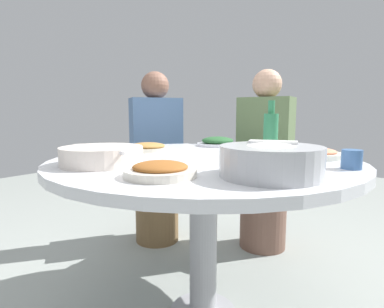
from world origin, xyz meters
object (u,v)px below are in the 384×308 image
round_dining_table (204,180)px  dish_stirfry (160,170)px  diner_left (265,137)px  dish_greens (218,142)px  soup_bowl (102,156)px  dish_shrimp (317,154)px  tea_cup_near (352,159)px  rice_bowl (271,161)px  green_bottle (271,130)px  stool_for_diner_left (263,215)px  tea_cup_far (81,151)px  dish_tofu_braise (148,147)px  stool_for_diner_right (157,210)px  diner_right (156,136)px

round_dining_table → dish_stirfry: dish_stirfry is taller
diner_left → dish_greens: bearing=-105.2°
soup_bowl → dish_shrimp: size_ratio=1.45×
tea_cup_near → dish_stirfry: bearing=-131.6°
rice_bowl → diner_left: size_ratio=0.40×
green_bottle → stool_for_diner_left: (-0.21, 0.43, -0.61)m
stool_for_diner_left → tea_cup_far: bearing=-105.5°
round_dining_table → dish_stirfry: (0.12, -0.39, 0.12)m
dish_greens → dish_stirfry: bearing=-68.5°
dish_stirfry → soup_bowl: bearing=174.6°
rice_bowl → dish_tofu_braise: 0.79m
dish_tofu_braise → stool_for_diner_right: dish_tofu_braise is taller
dish_shrimp → dish_greens: 0.61m
dish_shrimp → dish_tofu_braise: size_ratio=0.95×
stool_for_diner_left → diner_right: 0.92m
green_bottle → diner_right: diner_right is taller
green_bottle → diner_right: 0.87m
round_dining_table → dish_shrimp: (0.38, 0.30, 0.11)m
dish_greens → tea_cup_far: bearing=-105.7°
round_dining_table → dish_tofu_braise: size_ratio=5.40×
tea_cup_near → stool_for_diner_right: tea_cup_near is taller
rice_bowl → stool_for_diner_right: rice_bowl is taller
dish_stirfry → dish_tofu_braise: size_ratio=0.94×
rice_bowl → dish_tofu_braise: rice_bowl is taller
diner_right → diner_left: bearing=29.0°
round_dining_table → stool_for_diner_left: size_ratio=2.87×
round_dining_table → green_bottle: 0.49m
tea_cup_near → stool_for_diner_right: 1.47m
soup_bowl → stool_for_diner_left: size_ratio=0.73×
dish_stirfry → green_bottle: size_ratio=0.87×
rice_bowl → tea_cup_far: bearing=-172.3°
round_dining_table → diner_left: diner_left is taller
round_dining_table → green_bottle: green_bottle is taller
round_dining_table → stool_for_diner_right: size_ratio=2.87×
soup_bowl → dish_stirfry: soup_bowl is taller
dish_tofu_braise → tea_cup_near: size_ratio=3.52×
tea_cup_far → diner_left: diner_left is taller
rice_bowl → dish_stirfry: size_ratio=1.38×
soup_bowl → diner_left: 1.23m
soup_bowl → diner_left: (0.10, 1.22, -0.00)m
dish_greens → diner_left: size_ratio=0.31×
dish_greens → tea_cup_far: size_ratio=3.65×
tea_cup_far → stool_for_diner_right: 1.02m
rice_bowl → tea_cup_near: size_ratio=4.55×
green_bottle → tea_cup_near: bearing=-38.2°
tea_cup_far → rice_bowl: bearing=7.7°
diner_right → dish_stirfry: bearing=-45.5°
dish_shrimp → stool_for_diner_right: 1.26m
dish_tofu_braise → stool_for_diner_left: size_ratio=0.53×
dish_tofu_braise → rice_bowl: bearing=-17.4°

